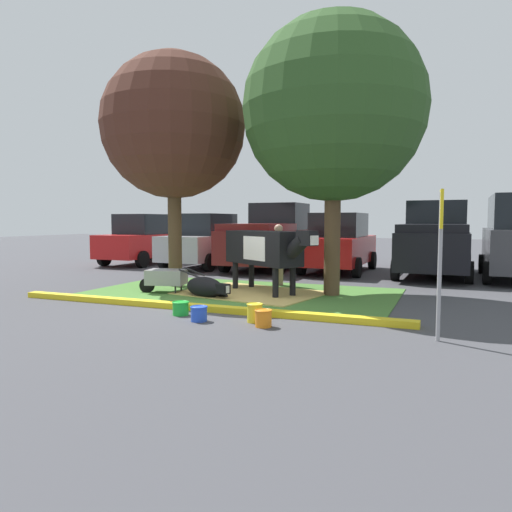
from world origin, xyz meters
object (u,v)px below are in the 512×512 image
Objects in this scene: bucket_green at (181,308)px; parking_sign at (441,235)px; bucket_blue at (199,313)px; bucket_yellow at (255,312)px; pickup_truck_maroon at (272,238)px; shade_tree_right at (334,110)px; wheelbarrow at (165,278)px; sedan_silver at (206,241)px; bucket_orange at (263,318)px; hatchback_white at (145,240)px; cow_holstein at (265,248)px; sedan_red at (339,243)px; person_handler at (278,253)px; pickup_truck_black at (435,241)px; shade_tree_left at (174,127)px; calf_lying at (206,287)px.

parking_sign is at bearing -2.81° from bucket_green.
bucket_yellow is (0.94, 0.29, 0.03)m from bucket_blue.
bucket_green is 8.92m from pickup_truck_maroon.
shade_tree_right is 5.39m from bucket_yellow.
sedan_silver is at bearing 109.53° from wheelbarrow.
hatchback_white is at bearing 134.20° from bucket_orange.
shade_tree_right reaches higher than cow_holstein.
shade_tree_right is at bearing -79.42° from sedan_red.
bucket_green is 0.07× the size of hatchback_white.
person_handler is 5.75m from pickup_truck_black.
bucket_yellow is at bearing -75.50° from person_handler.
shade_tree_right is at bearing -111.50° from pickup_truck_black.
person_handler is at bearing 23.91° from shade_tree_left.
shade_tree_left is 4.03m from wheelbarrow.
bucket_yellow is (-2.98, 0.17, -1.39)m from parking_sign.
cow_holstein is 1.68× the size of person_handler.
bucket_green is 1.07× the size of bucket_orange.
pickup_truck_maroon reaches higher than sedan_red.
sedan_red reaches higher than calf_lying.
shade_tree_left is 7.78m from hatchback_white.
bucket_blue is 0.07× the size of hatchback_white.
cow_holstein is at bearing 141.09° from parking_sign.
pickup_truck_black is (6.37, 5.41, -3.11)m from shade_tree_left.
shade_tree_right reaches higher than hatchback_white.
person_handler is (2.54, 1.13, -3.33)m from shade_tree_left.
bucket_blue is at bearing -89.32° from cow_holstein.
bucket_yellow is 9.33m from pickup_truck_maroon.
wheelbarrow is (-3.82, -1.19, -3.92)m from shade_tree_right.
cow_holstein is at bearing -50.04° from sedan_silver.
sedan_silver is at bearing 118.14° from calf_lying.
pickup_truck_black reaches higher than person_handler.
bucket_yellow is (3.27, -2.22, -0.21)m from wheelbarrow.
person_handler is 4.52m from bucket_green.
pickup_truck_maroon is (0.74, 5.43, -3.11)m from shade_tree_left.
bucket_yellow is at bearing -72.07° from cow_holstein.
shade_tree_left reaches higher than bucket_blue.
sedan_red is at bearing 65.67° from wheelbarrow.
parking_sign is 0.50× the size of sedan_red.
cow_holstein is 3.18m from bucket_green.
shade_tree_right reaches higher than bucket_orange.
bucket_yellow is 1.10× the size of bucket_orange.
hatchback_white is 2.98m from sedan_silver.
bucket_yellow is (-0.56, -3.41, -4.13)m from shade_tree_right.
sedan_silver is at bearing 109.25° from shade_tree_left.
pickup_truck_maroon is 1.00× the size of pickup_truck_black.
bucket_green is at bearing -115.67° from pickup_truck_black.
hatchback_white reaches higher than person_handler.
person_handler is 0.38× the size of hatchback_white.
sedan_silver is at bearing 117.49° from bucket_blue.
bucket_blue is 9.81m from pickup_truck_black.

